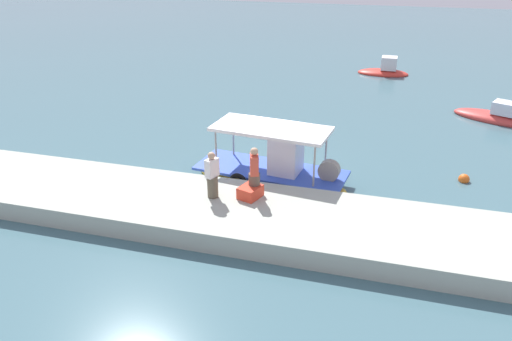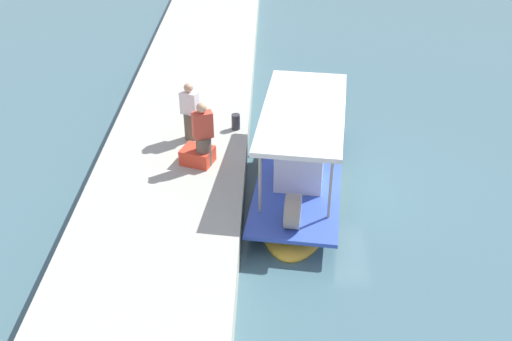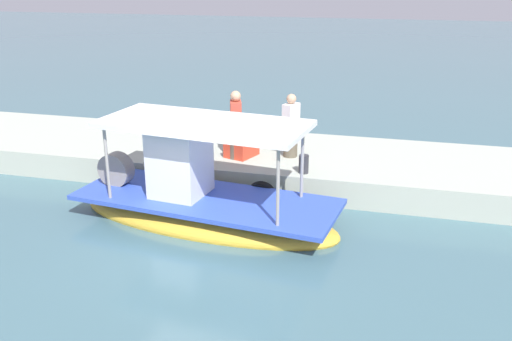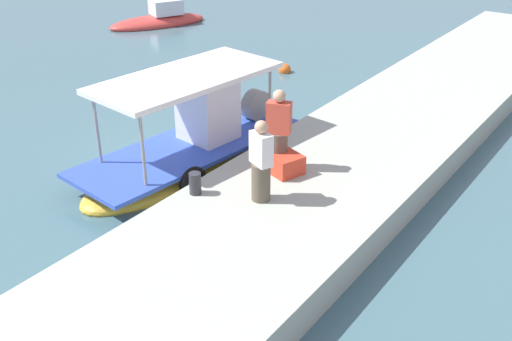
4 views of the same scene
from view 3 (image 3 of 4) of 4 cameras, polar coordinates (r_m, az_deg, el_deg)
ground_plane at (r=11.89m, az=-5.23°, el=-6.68°), size 120.00×120.00×0.00m
dock_quay at (r=15.40m, az=-0.10°, el=1.03°), size 36.00×3.86×0.68m
main_fishing_boat at (r=12.48m, az=-5.55°, el=-3.24°), size 6.30×2.79×2.64m
fisherman_near_bollard at (r=14.48m, az=3.57°, el=4.30°), size 0.48×0.53×1.66m
fisherman_by_crate at (r=14.32m, az=-2.06°, el=4.35°), size 0.50×0.56×1.76m
mooring_bollard at (r=13.42m, az=4.89°, el=0.66°), size 0.24×0.24×0.45m
cargo_crate at (r=14.63m, az=-1.49°, el=2.27°), size 0.84×0.94×0.41m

